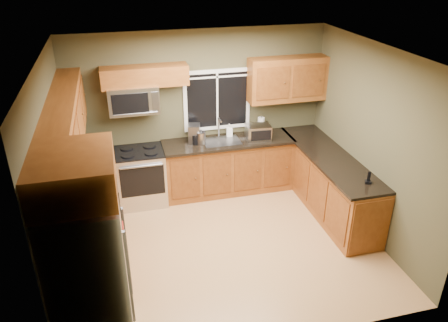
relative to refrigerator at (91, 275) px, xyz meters
name	(u,v)px	position (x,y,z in m)	size (l,w,h in m)	color
floor	(227,244)	(1.74, 1.30, -0.90)	(4.20, 4.20, 0.00)	#AF7E4C
ceiling	(227,54)	(1.74, 1.30, 1.80)	(4.20, 4.20, 0.00)	white
back_wall	(199,113)	(1.74, 3.10, 0.45)	(4.20, 4.20, 0.00)	#434029
front_wall	(276,241)	(1.74, -0.50, 0.45)	(4.20, 4.20, 0.00)	#434029
left_wall	(56,179)	(-0.36, 1.30, 0.45)	(3.60, 3.60, 0.00)	#434029
right_wall	(372,143)	(3.84, 1.30, 0.45)	(3.60, 3.60, 0.00)	#434029
window	(217,100)	(2.04, 3.08, 0.65)	(1.12, 0.03, 1.02)	white
base_cabinets_left	(93,217)	(-0.06, 1.78, -0.45)	(0.60, 2.65, 0.90)	brown
countertop_left	(90,187)	(-0.04, 1.78, 0.02)	(0.65, 2.65, 0.04)	black
base_cabinets_back	(228,166)	(2.15, 2.80, -0.45)	(2.17, 0.60, 0.90)	brown
countertop_back	(229,142)	(2.15, 2.78, 0.02)	(2.17, 0.65, 0.04)	black
base_cabinets_peninsula	(328,183)	(3.54, 1.84, -0.45)	(0.60, 2.52, 0.90)	brown
countertop_peninsula	(329,156)	(3.51, 1.85, 0.02)	(0.65, 2.50, 0.04)	black
upper_cabinets_left	(66,123)	(-0.20, 1.78, 0.96)	(0.33, 2.65, 0.72)	brown
upper_cabinets_back_left	(145,76)	(0.89, 2.94, 1.17)	(1.30, 0.33, 0.30)	brown
upper_cabinets_back_right	(287,79)	(3.19, 2.94, 0.96)	(1.30, 0.33, 0.72)	brown
upper_cabinet_over_fridge	(73,175)	(0.00, 0.00, 1.13)	(0.72, 0.90, 0.38)	brown
refrigerator	(91,275)	(0.00, 0.00, 0.00)	(0.74, 0.90, 1.80)	#B7B7BC
range	(141,176)	(0.69, 2.77, -0.43)	(0.76, 0.69, 0.94)	#B7B7BC
microwave	(134,99)	(0.69, 2.91, 0.83)	(0.76, 0.41, 0.42)	#B7B7BC
sink	(221,140)	(2.04, 2.79, 0.05)	(0.60, 0.42, 0.36)	slate
toaster_oven	(258,132)	(2.65, 2.72, 0.16)	(0.41, 0.33, 0.25)	#B7B7BC
coffee_maker	(194,134)	(1.60, 2.84, 0.18)	(0.23, 0.28, 0.30)	slate
kettle	(201,137)	(1.69, 2.75, 0.16)	(0.16, 0.16, 0.26)	#B7B7BC
paper_towel_roll	(261,125)	(2.78, 2.98, 0.18)	(0.14, 0.14, 0.30)	white
soap_bottle_a	(194,134)	(1.59, 2.83, 0.19)	(0.12, 0.12, 0.30)	red
soap_bottle_b	(229,130)	(2.22, 2.96, 0.15)	(0.10, 0.10, 0.21)	white
cordless_phone	(368,180)	(3.62, 0.92, 0.09)	(0.10, 0.10, 0.18)	black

